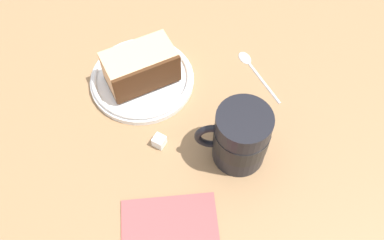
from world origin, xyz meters
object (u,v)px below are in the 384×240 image
object	(u,v)px
small_plate	(142,79)
teaspoon	(251,65)
folded_napkin	(171,238)
sugar_cube	(159,141)
cake_slice	(141,67)
tea_mug	(240,137)

from	to	relation	value
small_plate	teaspoon	distance (cm)	19.61
folded_napkin	teaspoon	bearing A→B (deg)	127.75
folded_napkin	sugar_cube	xyz separation A→B (cm)	(-14.38, 5.35, 0.61)
cake_slice	teaspoon	bearing A→B (deg)	72.41
tea_mug	sugar_cube	xyz separation A→B (cm)	(-7.40, -9.95, -4.55)
sugar_cube	teaspoon	bearing A→B (deg)	106.54
folded_napkin	cake_slice	bearing A→B (deg)	162.93
small_plate	cake_slice	world-z (taller)	cake_slice
teaspoon	sugar_cube	bearing A→B (deg)	-73.46
small_plate	sugar_cube	size ratio (longest dim) A/B	9.88
folded_napkin	sugar_cube	world-z (taller)	sugar_cube
cake_slice	folded_napkin	bearing A→B (deg)	-17.07
small_plate	cake_slice	xyz separation A→B (cm)	(0.27, -0.01, 3.34)
folded_napkin	tea_mug	bearing A→B (deg)	114.51
cake_slice	folded_napkin	world-z (taller)	cake_slice
teaspoon	folded_napkin	world-z (taller)	teaspoon
cake_slice	teaspoon	size ratio (longest dim) A/B	0.93
folded_napkin	sugar_cube	size ratio (longest dim) A/B	7.57
tea_mug	folded_napkin	bearing A→B (deg)	-65.49
cake_slice	tea_mug	distance (cm)	20.96
cake_slice	tea_mug	size ratio (longest dim) A/B	1.11
small_plate	tea_mug	xyz separation A→B (cm)	(19.95, 7.11, 4.53)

